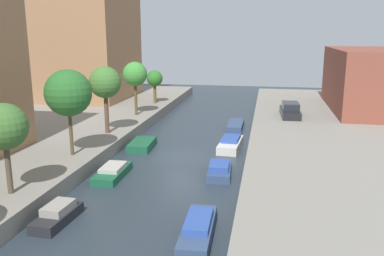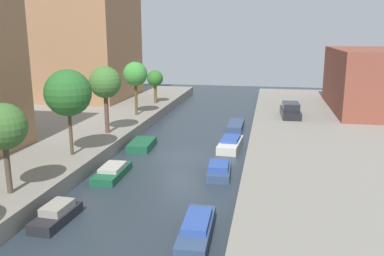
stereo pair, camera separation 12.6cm
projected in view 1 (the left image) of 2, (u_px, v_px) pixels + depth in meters
name	position (u px, v px, depth m)	size (l,w,h in m)	color
ground_plane	(181.00, 157.00, 31.06)	(84.00, 84.00, 0.00)	#28333D
quay_left	(1.00, 141.00, 33.60)	(20.00, 64.00, 1.00)	gray
apartment_tower_far	(86.00, 21.00, 50.39)	(10.00, 12.45, 18.90)	#9E704C
low_block_right	(381.00, 80.00, 43.39)	(10.00, 15.48, 6.44)	brown
street_tree_1	(4.00, 127.00, 20.67)	(2.40, 2.40, 4.77)	#4F4132
street_tree_2	(68.00, 93.00, 27.18)	(3.12, 3.12, 5.83)	#4E402C
street_tree_3	(105.00, 83.00, 33.26)	(2.58, 2.58, 5.50)	brown
street_tree_4	(135.00, 74.00, 40.63)	(2.40, 2.40, 5.31)	brown
street_tree_5	(155.00, 79.00, 47.71)	(1.86, 1.86, 3.82)	brown
parked_car	(290.00, 111.00, 40.57)	(1.96, 4.68, 1.44)	black
moored_boat_left_1	(58.00, 215.00, 20.31)	(1.41, 3.19, 0.93)	#232328
moored_boat_left_2	(112.00, 172.00, 26.72)	(1.57, 3.90, 0.73)	#195638
moored_boat_left_3	(142.00, 145.00, 33.19)	(1.85, 3.45, 0.61)	#195638
moored_boat_right_1	(198.00, 230.00, 18.68)	(1.48, 4.55, 1.00)	#33476B
moored_boat_right_2	(219.00, 170.00, 26.97)	(1.68, 3.56, 0.90)	#33476B
moored_boat_right_3	(231.00, 144.00, 33.10)	(1.82, 4.34, 0.92)	beige
moored_boat_right_4	(236.00, 125.00, 40.26)	(1.45, 4.37, 0.52)	#33476B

